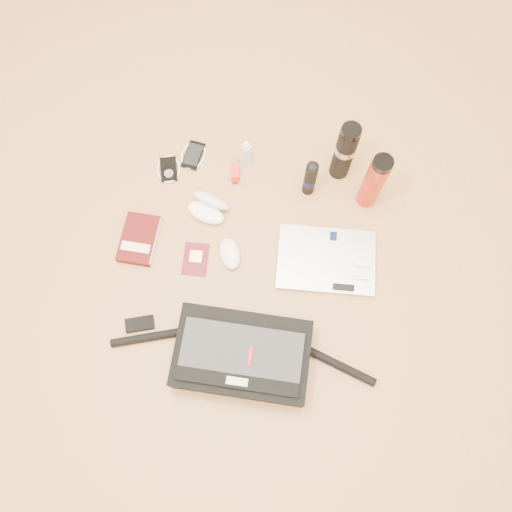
# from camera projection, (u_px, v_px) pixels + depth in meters

# --- Properties ---
(ground) EXTENTS (4.00, 4.00, 0.00)m
(ground) POSITION_uv_depth(u_px,v_px,m) (243.00, 283.00, 1.71)
(ground) COLOR #A57645
(ground) RESTS_ON ground
(messenger_bag) EXTENTS (0.87, 0.26, 0.12)m
(messenger_bag) POSITION_uv_depth(u_px,v_px,m) (241.00, 355.00, 1.58)
(messenger_bag) COLOR black
(messenger_bag) RESTS_ON ground
(laptop) EXTENTS (0.35, 0.25, 0.03)m
(laptop) POSITION_uv_depth(u_px,v_px,m) (327.00, 260.00, 1.73)
(laptop) COLOR #B1B1B3
(laptop) RESTS_ON ground
(book) EXTENTS (0.12, 0.18, 0.03)m
(book) POSITION_uv_depth(u_px,v_px,m) (139.00, 239.00, 1.75)
(book) COLOR #41090A
(book) RESTS_ON ground
(passport) EXTENTS (0.09, 0.12, 0.01)m
(passport) POSITION_uv_depth(u_px,v_px,m) (196.00, 259.00, 1.74)
(passport) COLOR #530F1A
(passport) RESTS_ON ground
(mouse) EXTENTS (0.11, 0.14, 0.04)m
(mouse) POSITION_uv_depth(u_px,v_px,m) (230.00, 254.00, 1.73)
(mouse) COLOR silver
(mouse) RESTS_ON ground
(sunglasses_case) EXTENTS (0.17, 0.16, 0.08)m
(sunglasses_case) POSITION_uv_depth(u_px,v_px,m) (208.00, 207.00, 1.77)
(sunglasses_case) COLOR white
(sunglasses_case) RESTS_ON ground
(ipod) EXTENTS (0.11, 0.11, 0.01)m
(ipod) POSITION_uv_depth(u_px,v_px,m) (169.00, 169.00, 1.85)
(ipod) COLOR black
(ipod) RESTS_ON ground
(phone) EXTENTS (0.10, 0.12, 0.01)m
(phone) POSITION_uv_depth(u_px,v_px,m) (193.00, 155.00, 1.87)
(phone) COLOR black
(phone) RESTS_ON ground
(inhaler) EXTENTS (0.04, 0.10, 0.03)m
(inhaler) POSITION_uv_depth(u_px,v_px,m) (235.00, 171.00, 1.84)
(inhaler) COLOR red
(inhaler) RESTS_ON ground
(spray_bottle) EXTENTS (0.04, 0.04, 0.12)m
(spray_bottle) POSITION_uv_depth(u_px,v_px,m) (247.00, 153.00, 1.82)
(spray_bottle) COLOR #9DC5D8
(spray_bottle) RESTS_ON ground
(aerosol_can) EXTENTS (0.05, 0.05, 0.19)m
(aerosol_can) POSITION_uv_depth(u_px,v_px,m) (310.00, 178.00, 1.74)
(aerosol_can) COLOR black
(aerosol_can) RESTS_ON ground
(thermos_black) EXTENTS (0.09, 0.09, 0.28)m
(thermos_black) POSITION_uv_depth(u_px,v_px,m) (345.00, 151.00, 1.72)
(thermos_black) COLOR black
(thermos_black) RESTS_ON ground
(thermos_red) EXTENTS (0.08, 0.08, 0.27)m
(thermos_red) POSITION_uv_depth(u_px,v_px,m) (374.00, 182.00, 1.69)
(thermos_red) COLOR #AA2310
(thermos_red) RESTS_ON ground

